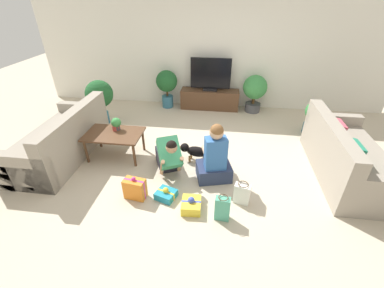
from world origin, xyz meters
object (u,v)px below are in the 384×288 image
object	(u,v)px
sofa_left	(61,141)
tabletop_plant	(116,123)
tv_console	(210,99)
potted_plant_back_left	(167,84)
gift_box_b	(191,205)
person_kneeling	(168,155)
sofa_right	(346,158)
coffee_table	(114,136)
dog	(194,151)
mug	(115,128)
potted_plant_corner_left	(100,96)
gift_bag_b	(242,193)
tv	(211,76)
potted_plant_back_right	(255,90)
potted_plant_corner_right	(314,116)
gift_box_c	(166,194)
gift_box_a	(135,189)
person_sitting	(215,159)
gift_bag_a	(222,208)

from	to	relation	value
sofa_left	tabletop_plant	xyz separation A→B (m)	(0.94, 0.26, 0.28)
tv_console	potted_plant_back_left	distance (m)	1.12
gift_box_b	potted_plant_back_left	bearing A→B (deg)	107.24
person_kneeling	sofa_right	bearing A→B (deg)	-18.56
coffee_table	tabletop_plant	xyz separation A→B (m)	(0.01, 0.14, 0.17)
dog	mug	xyz separation A→B (m)	(-1.39, 0.07, 0.31)
potted_plant_corner_left	tabletop_plant	world-z (taller)	potted_plant_corner_left
sofa_right	person_kneeling	distance (m)	2.81
potted_plant_back_left	gift_bag_b	distance (m)	3.68
tv_console	dog	xyz separation A→B (m)	(-0.10, -2.34, -0.03)
coffee_table	tv	distance (m)	2.82
coffee_table	potted_plant_back_left	bearing A→B (deg)	79.41
person_kneeling	dog	distance (m)	0.52
potted_plant_back_left	sofa_right	bearing A→B (deg)	-34.51
sofa_right	dog	bearing A→B (deg)	89.10
sofa_left	person_kneeling	size ratio (longest dim) A/B	2.50
coffee_table	potted_plant_back_right	world-z (taller)	potted_plant_back_right
potted_plant_corner_right	gift_bag_b	bearing A→B (deg)	-123.61
sofa_right	coffee_table	xyz separation A→B (m)	(-3.81, 0.01, 0.10)
potted_plant_back_left	tabletop_plant	world-z (taller)	potted_plant_back_left
potted_plant_back_left	gift_box_c	world-z (taller)	potted_plant_back_left
potted_plant_back_left	gift_bag_b	size ratio (longest dim) A/B	2.82
sofa_left	gift_box_a	world-z (taller)	sofa_left
tv	gift_box_c	distance (m)	3.42
coffee_table	sofa_left	bearing A→B (deg)	-172.85
tv	mug	distance (m)	2.73
tv_console	person_sitting	world-z (taller)	person_sitting
gift_box_b	mug	world-z (taller)	mug
sofa_left	gift_box_b	size ratio (longest dim) A/B	6.30
coffee_table	gift_box_a	bearing A→B (deg)	-55.82
tv	person_sitting	size ratio (longest dim) A/B	0.97
tv_console	sofa_right	bearing A→B (deg)	-45.60
tv	potted_plant_back_left	size ratio (longest dim) A/B	1.03
gift_box_b	gift_bag_b	bearing A→B (deg)	18.41
tv	sofa_right	bearing A→B (deg)	-45.60
coffee_table	gift_bag_a	bearing A→B (deg)	-32.76
gift_bag_a	tv_console	bearing A→B (deg)	96.81
gift_box_c	gift_bag_a	size ratio (longest dim) A/B	0.90
potted_plant_back_right	gift_box_c	distance (m)	3.60
potted_plant_back_right	mug	size ratio (longest dim) A/B	7.40
potted_plant_back_left	potted_plant_corner_right	xyz separation A→B (m)	(3.23, -0.97, -0.21)
person_kneeling	mug	xyz separation A→B (m)	(-1.03, 0.43, 0.19)
coffee_table	dog	world-z (taller)	coffee_table
sofa_left	tv_console	size ratio (longest dim) A/B	1.42
potted_plant_corner_left	person_sitting	size ratio (longest dim) A/B	0.99
sofa_right	gift_box_c	distance (m)	2.87
potted_plant_corner_right	gift_bag_b	size ratio (longest dim) A/B	2.12
dog	gift_box_b	distance (m)	1.16
gift_box_b	tabletop_plant	xyz separation A→B (m)	(-1.49, 1.26, 0.51)
sofa_left	potted_plant_back_left	size ratio (longest dim) A/B	2.17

